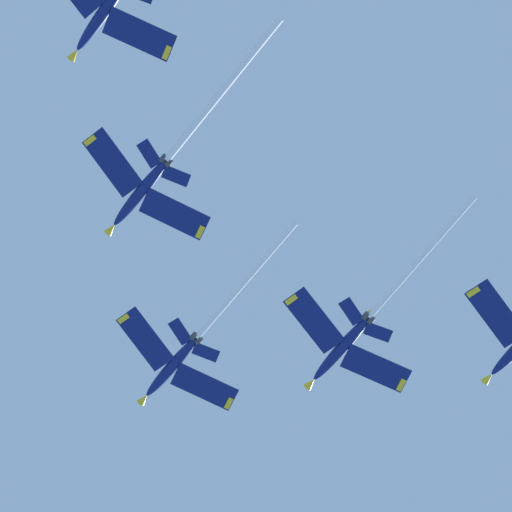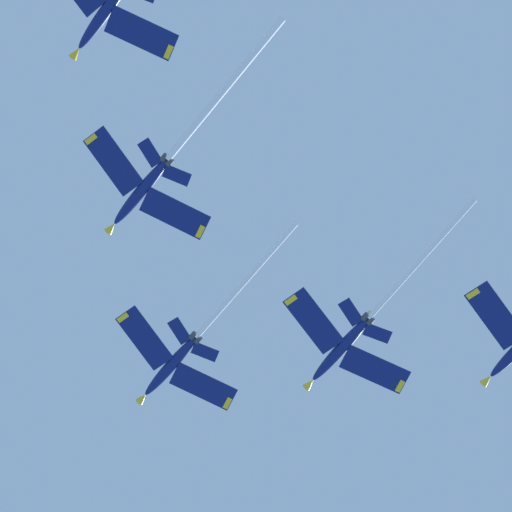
# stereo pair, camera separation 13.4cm
# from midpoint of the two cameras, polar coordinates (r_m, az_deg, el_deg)

# --- Properties ---
(jet_lead) EXTENTS (24.68, 27.58, 10.48)m
(jet_lead) POSITION_cam_midpoint_polar(r_m,az_deg,el_deg) (159.99, -3.37, -4.56)
(jet_lead) COLOR navy
(jet_left_wing) EXTENTS (25.76, 29.31, 11.27)m
(jet_left_wing) POSITION_cam_midpoint_polar(r_m,az_deg,el_deg) (151.62, -4.43, 4.71)
(jet_left_wing) COLOR navy
(jet_right_wing) EXTENTS (24.80, 26.98, 9.86)m
(jet_right_wing) POSITION_cam_midpoint_polar(r_m,az_deg,el_deg) (154.76, 5.09, -3.61)
(jet_right_wing) COLOR navy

